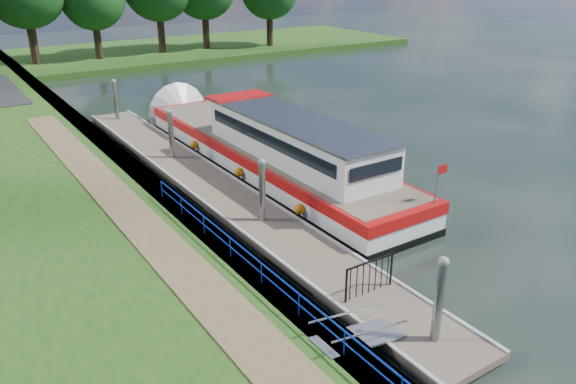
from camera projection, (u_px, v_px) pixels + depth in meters
ground at (419, 341)px, 15.75m from camera, size 160.00×160.00×0.00m
bank_edge at (143, 182)px, 25.84m from camera, size 1.10×90.00×0.78m
far_bank at (152, 52)px, 61.74m from camera, size 60.00×18.00×0.60m
footpath at (161, 245)px, 19.35m from camera, size 1.60×40.00×0.05m
blue_fence at (279, 283)px, 16.15m from camera, size 0.04×18.04×0.72m
pontoon at (212, 189)px, 25.68m from camera, size 2.50×30.00×0.56m
mooring_piles at (211, 166)px, 25.25m from camera, size 0.30×27.30×3.55m
gangway at (358, 337)px, 14.95m from camera, size 2.58×1.00×0.92m
gate_panel at (370, 272)px, 17.00m from camera, size 1.85×0.05×1.15m
barge at (262, 148)px, 28.31m from camera, size 4.36×21.15×4.78m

